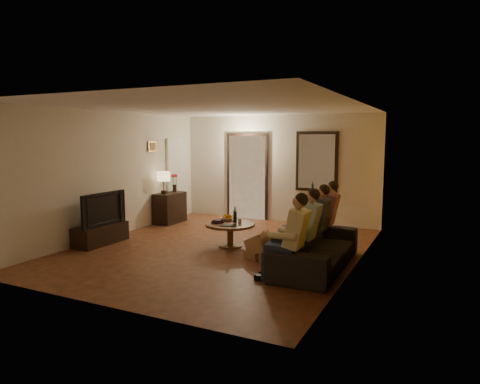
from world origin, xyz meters
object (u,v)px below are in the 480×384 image
at_px(sofa, 317,247).
at_px(tv, 100,209).
at_px(dresser, 170,208).
at_px(coffee_table, 230,235).
at_px(table_lamp, 164,183).
at_px(person_d, 325,220).
at_px(dog, 257,244).
at_px(laptop, 228,226).
at_px(tv_stand, 101,234).
at_px(person_a, 292,242).
at_px(person_c, 316,226).
at_px(bowl, 227,219).
at_px(person_b, 305,233).
at_px(wine_bottle, 235,215).

bearing_deg(sofa, tv, 94.35).
bearing_deg(dresser, sofa, -24.78).
relative_size(dresser, coffee_table, 0.88).
xyz_separation_m(table_lamp, person_d, (4.10, -0.82, -0.40)).
distance_m(dog, laptop, 0.81).
bearing_deg(tv_stand, tv, 0.00).
bearing_deg(tv, dog, -84.51).
distance_m(sofa, person_d, 0.94).
relative_size(dresser, tv_stand, 0.73).
xyz_separation_m(person_a, person_c, (0.00, 1.20, 0.00)).
bearing_deg(bowl, person_a, -40.97).
bearing_deg(coffee_table, bowl, 129.29).
bearing_deg(tv, sofa, -84.93).
bearing_deg(sofa, person_b, 160.85).
xyz_separation_m(person_c, person_d, (0.00, 0.60, 0.00)).
height_order(tv, laptop, tv).
xyz_separation_m(sofa, person_a, (-0.10, -0.90, 0.27)).
bearing_deg(person_b, bowl, 151.03).
bearing_deg(person_b, sofa, 71.57).
bearing_deg(table_lamp, dresser, 90.00).
distance_m(bowl, laptop, 0.57).
height_order(dresser, sofa, dresser).
xyz_separation_m(person_c, laptop, (-1.63, -0.04, -0.14)).
relative_size(dresser, laptop, 2.49).
bearing_deg(tv, wine_bottle, -67.42).
bearing_deg(person_a, person_b, 90.00).
distance_m(sofa, laptop, 1.75).
xyz_separation_m(bowl, wine_bottle, (0.23, -0.12, 0.12)).
bearing_deg(tv_stand, table_lamp, 90.00).
bearing_deg(person_c, sofa, -71.57).
bearing_deg(sofa, bowl, 68.65).
relative_size(sofa, coffee_table, 2.45).
relative_size(tv, wine_bottle, 3.59).
bearing_deg(wine_bottle, person_c, -11.31).
bearing_deg(laptop, sofa, -33.47).
bearing_deg(dresser, laptop, -34.24).
relative_size(person_d, coffee_table, 1.28).
bearing_deg(person_c, laptop, -178.42).
xyz_separation_m(dresser, tv, (0.00, -2.31, 0.33)).
bearing_deg(bowl, person_b, -28.97).
relative_size(tv_stand, coffee_table, 1.20).
height_order(person_d, bowl, person_d).
relative_size(tv_stand, person_a, 0.93).
height_order(tv, bowl, tv).
bearing_deg(person_a, tv_stand, 172.67).
xyz_separation_m(person_c, wine_bottle, (-1.68, 0.34, 0.01)).
distance_m(table_lamp, person_d, 4.20).
bearing_deg(person_b, coffee_table, 154.18).
relative_size(tv_stand, bowl, 4.32).
height_order(person_c, laptop, person_c).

